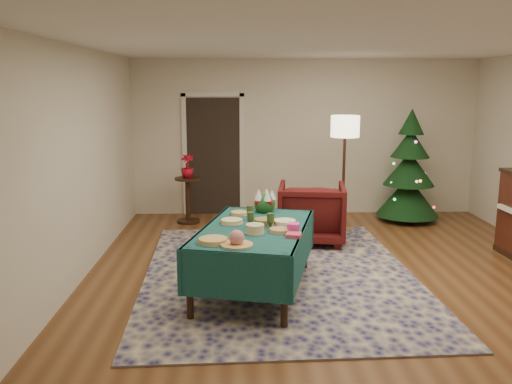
{
  "coord_description": "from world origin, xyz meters",
  "views": [
    {
      "loc": [
        -1.14,
        -5.94,
        2.25
      ],
      "look_at": [
        -0.94,
        0.73,
        0.93
      ],
      "focal_mm": 38.0,
      "sensor_mm": 36.0,
      "label": 1
    }
  ],
  "objects_px": {
    "floor_lamp": "(345,134)",
    "side_table": "(188,201)",
    "potted_plant": "(187,171)",
    "christmas_tree": "(409,171)",
    "armchair": "(312,210)",
    "buffet_table": "(254,240)",
    "gift_box": "(293,228)"
  },
  "relations": [
    {
      "from": "armchair",
      "to": "side_table",
      "type": "height_order",
      "value": "armchair"
    },
    {
      "from": "christmas_tree",
      "to": "side_table",
      "type": "bearing_deg",
      "value": -179.42
    },
    {
      "from": "potted_plant",
      "to": "floor_lamp",
      "type": "bearing_deg",
      "value": -13.22
    },
    {
      "from": "christmas_tree",
      "to": "gift_box",
      "type": "bearing_deg",
      "value": -123.91
    },
    {
      "from": "floor_lamp",
      "to": "side_table",
      "type": "xyz_separation_m",
      "value": [
        -2.47,
        0.58,
        -1.16
      ]
    },
    {
      "from": "side_table",
      "to": "armchair",
      "type": "bearing_deg",
      "value": -32.6
    },
    {
      "from": "gift_box",
      "to": "christmas_tree",
      "type": "distance_m",
      "value": 4.06
    },
    {
      "from": "buffet_table",
      "to": "gift_box",
      "type": "distance_m",
      "value": 0.5
    },
    {
      "from": "floor_lamp",
      "to": "armchair",
      "type": "bearing_deg",
      "value": -132.14
    },
    {
      "from": "christmas_tree",
      "to": "floor_lamp",
      "type": "bearing_deg",
      "value": -153.1
    },
    {
      "from": "buffet_table",
      "to": "armchair",
      "type": "bearing_deg",
      "value": 65.2
    },
    {
      "from": "floor_lamp",
      "to": "buffet_table",
      "type": "bearing_deg",
      "value": -119.8
    },
    {
      "from": "armchair",
      "to": "potted_plant",
      "type": "distance_m",
      "value": 2.28
    },
    {
      "from": "christmas_tree",
      "to": "potted_plant",
      "type": "bearing_deg",
      "value": -179.42
    },
    {
      "from": "armchair",
      "to": "floor_lamp",
      "type": "xyz_separation_m",
      "value": [
        0.57,
        0.63,
        1.05
      ]
    },
    {
      "from": "side_table",
      "to": "potted_plant",
      "type": "height_order",
      "value": "potted_plant"
    },
    {
      "from": "gift_box",
      "to": "side_table",
      "type": "xyz_separation_m",
      "value": [
        -1.42,
        3.33,
        -0.42
      ]
    },
    {
      "from": "side_table",
      "to": "christmas_tree",
      "type": "height_order",
      "value": "christmas_tree"
    },
    {
      "from": "armchair",
      "to": "potted_plant",
      "type": "height_order",
      "value": "potted_plant"
    },
    {
      "from": "armchair",
      "to": "floor_lamp",
      "type": "height_order",
      "value": "floor_lamp"
    },
    {
      "from": "gift_box",
      "to": "floor_lamp",
      "type": "bearing_deg",
      "value": 69.15
    },
    {
      "from": "potted_plant",
      "to": "armchair",
      "type": "bearing_deg",
      "value": -32.6
    },
    {
      "from": "side_table",
      "to": "potted_plant",
      "type": "relative_size",
      "value": 1.97
    },
    {
      "from": "buffet_table",
      "to": "potted_plant",
      "type": "bearing_deg",
      "value": 108.1
    },
    {
      "from": "armchair",
      "to": "christmas_tree",
      "type": "height_order",
      "value": "christmas_tree"
    },
    {
      "from": "christmas_tree",
      "to": "armchair",
      "type": "bearing_deg",
      "value": -145.06
    },
    {
      "from": "armchair",
      "to": "buffet_table",
      "type": "bearing_deg",
      "value": 72.47
    },
    {
      "from": "armchair",
      "to": "side_table",
      "type": "relative_size",
      "value": 1.27
    },
    {
      "from": "floor_lamp",
      "to": "potted_plant",
      "type": "xyz_separation_m",
      "value": [
        -2.47,
        0.58,
        -0.66
      ]
    },
    {
      "from": "gift_box",
      "to": "armchair",
      "type": "bearing_deg",
      "value": 77.36
    },
    {
      "from": "armchair",
      "to": "christmas_tree",
      "type": "relative_size",
      "value": 0.51
    },
    {
      "from": "christmas_tree",
      "to": "buffet_table",
      "type": "bearing_deg",
      "value": -130.25
    }
  ]
}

